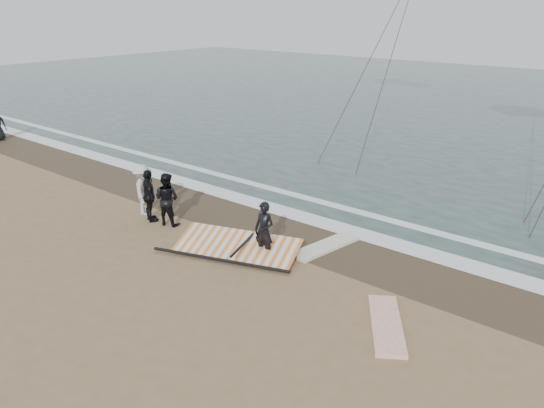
{
  "coord_description": "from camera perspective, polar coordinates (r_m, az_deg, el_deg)",
  "views": [
    {
      "loc": [
        8.37,
        -8.57,
        7.27
      ],
      "look_at": [
        -1.01,
        3.0,
        1.6
      ],
      "focal_mm": 35.0,
      "sensor_mm": 36.0,
      "label": 1
    }
  ],
  "objects": [
    {
      "name": "wet_sand",
      "position": [
        17.14,
        5.79,
        -4.35
      ],
      "size": [
        120.0,
        2.8,
        0.01
      ],
      "primitive_type": "cube",
      "color": "#4C3D2B",
      "rests_on": "ground"
    },
    {
      "name": "ground",
      "position": [
        14.02,
        -4.61,
        -10.48
      ],
      "size": [
        120.0,
        120.0,
        0.0
      ],
      "primitive_type": "plane",
      "color": "#8C704C",
      "rests_on": "ground"
    },
    {
      "name": "sail_rig",
      "position": [
        16.53,
        -3.63,
        -4.55
      ],
      "size": [
        4.24,
        2.85,
        0.5
      ],
      "color": "black",
      "rests_on": "ground"
    },
    {
      "name": "board_white",
      "position": [
        13.32,
        12.2,
        -12.53
      ],
      "size": [
        1.97,
        2.52,
        0.1
      ],
      "primitive_type": "cube",
      "rotation": [
        0.0,
        0.0,
        0.57
      ],
      "color": "white",
      "rests_on": "ground"
    },
    {
      "name": "man_main",
      "position": [
        15.85,
        -0.85,
        -2.88
      ],
      "size": [
        0.68,
        0.47,
        1.79
      ],
      "primitive_type": "imported",
      "rotation": [
        0.0,
        0.0,
        0.06
      ],
      "color": "black",
      "rests_on": "ground"
    },
    {
      "name": "board_cream",
      "position": [
        16.92,
        5.84,
        -4.53
      ],
      "size": [
        1.11,
        2.65,
        0.11
      ],
      "primitive_type": "cube",
      "rotation": [
        0.0,
        0.0,
        -0.17
      ],
      "color": "silver",
      "rests_on": "ground"
    },
    {
      "name": "trio_cluster",
      "position": [
        19.19,
        -12.75,
        1.04
      ],
      "size": [
        2.61,
        1.42,
        1.89
      ],
      "color": "black",
      "rests_on": "ground"
    },
    {
      "name": "foam_near",
      "position": [
        18.22,
        8.23,
        -2.81
      ],
      "size": [
        120.0,
        0.9,
        0.01
      ],
      "primitive_type": "cube",
      "color": "white",
      "rests_on": "sea"
    },
    {
      "name": "foam_far",
      "position": [
        19.6,
        10.82,
        -1.24
      ],
      "size": [
        120.0,
        0.45,
        0.01
      ],
      "primitive_type": "cube",
      "color": "white",
      "rests_on": "sea"
    }
  ]
}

